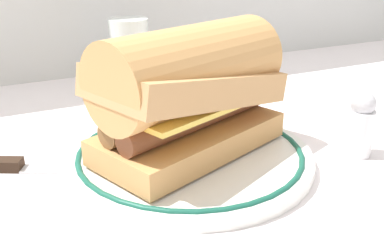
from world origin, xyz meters
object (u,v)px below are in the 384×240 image
at_px(sausage_sandwich, 192,88).
at_px(drinking_glass, 130,62).
at_px(plate, 192,152).
at_px(salt_shaker, 360,124).
at_px(butter_knife, 32,166).

relative_size(sausage_sandwich, drinking_glass, 1.96).
relative_size(plate, sausage_sandwich, 1.15).
distance_m(plate, salt_shaker, 0.18).
height_order(sausage_sandwich, drinking_glass, sausage_sandwich).
bearing_deg(sausage_sandwich, drinking_glass, 65.69).
xyz_separation_m(plate, sausage_sandwich, (0.00, 0.00, 0.07)).
bearing_deg(sausage_sandwich, salt_shaker, -42.70).
xyz_separation_m(drinking_glass, butter_knife, (-0.17, -0.20, -0.04)).
relative_size(sausage_sandwich, salt_shaker, 3.06).
height_order(plate, sausage_sandwich, sausage_sandwich).
height_order(plate, salt_shaker, salt_shaker).
xyz_separation_m(salt_shaker, butter_knife, (-0.32, 0.12, -0.03)).
relative_size(plate, salt_shaker, 3.54).
height_order(drinking_glass, salt_shaker, drinking_glass).
relative_size(drinking_glass, salt_shaker, 1.56).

